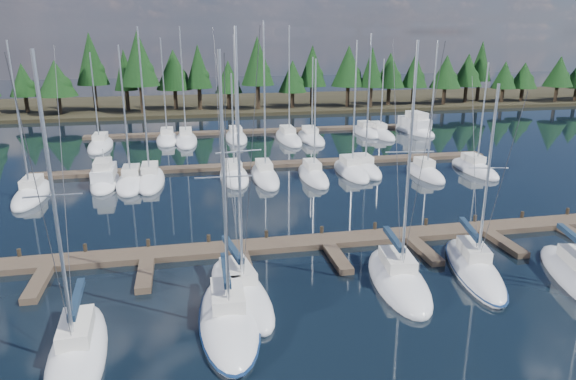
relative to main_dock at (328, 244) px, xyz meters
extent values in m
plane|color=black|center=(0.00, 12.64, -0.20)|extent=(260.00, 260.00, 0.00)
cube|color=#2C2718|center=(0.00, 72.64, 0.10)|extent=(220.00, 30.00, 0.60)
cube|color=brown|center=(0.00, 0.64, 0.00)|extent=(44.00, 2.00, 0.40)
cube|color=brown|center=(-18.00, -2.36, 0.00)|extent=(0.90, 4.00, 0.40)
cube|color=brown|center=(-12.00, -2.36, 0.00)|extent=(0.90, 4.00, 0.40)
cube|color=brown|center=(-6.00, -2.36, 0.00)|extent=(0.90, 4.00, 0.40)
cube|color=brown|center=(0.00, -2.36, 0.00)|extent=(0.90, 4.00, 0.40)
cube|color=brown|center=(6.00, -2.36, 0.00)|extent=(0.90, 4.00, 0.40)
cube|color=brown|center=(12.00, -2.36, 0.00)|extent=(0.90, 4.00, 0.40)
cylinder|color=#2E2519|center=(-20.00, 1.64, 0.25)|extent=(0.26, 0.26, 0.90)
cylinder|color=#2E2519|center=(-16.00, 1.64, 0.25)|extent=(0.26, 0.26, 0.90)
cylinder|color=#2E2519|center=(-12.00, 1.64, 0.25)|extent=(0.26, 0.26, 0.90)
cylinder|color=#2E2519|center=(-8.00, 1.64, 0.25)|extent=(0.26, 0.26, 0.90)
cylinder|color=#2E2519|center=(-4.00, 1.64, 0.25)|extent=(0.26, 0.26, 0.90)
cylinder|color=#2E2519|center=(0.00, 1.64, 0.25)|extent=(0.26, 0.26, 0.90)
cylinder|color=#2E2519|center=(4.00, 1.64, 0.25)|extent=(0.26, 0.26, 0.90)
cylinder|color=#2E2519|center=(8.00, 1.64, 0.25)|extent=(0.26, 0.26, 0.90)
cylinder|color=#2E2519|center=(12.00, 1.64, 0.25)|extent=(0.26, 0.26, 0.90)
cylinder|color=#2E2519|center=(16.00, 1.64, 0.25)|extent=(0.26, 0.26, 0.90)
cylinder|color=#2E2519|center=(20.00, 1.64, 0.25)|extent=(0.26, 0.26, 0.90)
cube|color=brown|center=(0.00, 22.64, 0.00)|extent=(50.00, 1.80, 0.40)
cube|color=brown|center=(0.00, 42.64, 0.00)|extent=(46.00, 1.80, 0.40)
ellipsoid|color=silver|center=(-14.47, -9.94, -0.05)|extent=(2.98, 9.04, 1.90)
cube|color=silver|center=(-14.49, -9.49, 1.15)|extent=(1.53, 2.92, 0.70)
cylinder|color=silver|center=(-14.44, -10.38, 7.07)|extent=(0.17, 0.17, 12.56)
cylinder|color=silver|center=(-14.55, -8.42, 1.90)|extent=(0.34, 3.92, 0.12)
cube|color=#15263B|center=(-14.55, -8.42, 2.05)|extent=(0.56, 3.76, 0.30)
cylinder|color=silver|center=(-14.44, -10.38, 7.70)|extent=(2.24, 0.19, 0.07)
cylinder|color=#3F3F44|center=(-14.34, -12.29, 6.92)|extent=(0.24, 3.86, 12.86)
cylinder|color=#3F3F44|center=(-14.57, -8.02, 6.92)|extent=(0.29, 4.75, 12.87)
ellipsoid|color=silver|center=(-7.52, -8.30, -0.05)|extent=(3.17, 9.14, 1.90)
cube|color=silver|center=(-7.51, -7.84, 1.15)|extent=(1.69, 2.94, 0.70)
cylinder|color=silver|center=(-7.53, -8.75, 7.02)|extent=(0.16, 0.16, 12.44)
cylinder|color=silver|center=(-7.48, -6.76, 1.90)|extent=(0.22, 3.99, 0.12)
cube|color=#15263B|center=(-7.48, -6.76, 2.05)|extent=(0.45, 3.82, 0.30)
cylinder|color=silver|center=(-7.53, -8.75, 7.64)|extent=(2.65, 0.14, 0.07)
cylinder|color=#3F3F44|center=(-7.58, -10.70, 6.87)|extent=(0.13, 3.93, 12.75)
cylinder|color=#3F3F44|center=(-7.47, -6.35, 6.87)|extent=(0.15, 4.83, 12.75)
ellipsoid|color=#0E2248|center=(-7.52, -8.30, 0.02)|extent=(3.29, 9.51, 0.18)
ellipsoid|color=silver|center=(-6.62, -5.62, -0.05)|extent=(4.07, 9.15, 1.90)
cube|color=silver|center=(-6.70, -5.18, 1.15)|extent=(1.90, 3.03, 0.70)
cylinder|color=silver|center=(-6.55, -6.05, 7.50)|extent=(0.18, 0.18, 13.41)
cylinder|color=silver|center=(-6.87, -4.14, 1.90)|extent=(0.76, 3.85, 0.12)
cube|color=#15263B|center=(-6.87, -4.14, 2.05)|extent=(0.96, 3.72, 0.30)
cylinder|color=silver|center=(-6.55, -6.05, 8.17)|extent=(2.36, 0.46, 0.07)
cylinder|color=#3F3F44|center=(-6.23, -7.93, 7.35)|extent=(0.66, 3.78, 13.72)
cylinder|color=#3F3F44|center=(-6.94, -3.75, 7.35)|extent=(0.81, 4.65, 13.72)
ellipsoid|color=silver|center=(2.60, -5.97, -0.05)|extent=(3.91, 8.81, 1.90)
cube|color=silver|center=(2.65, -5.55, 1.15)|extent=(1.92, 2.90, 0.70)
cylinder|color=silver|center=(2.55, -6.39, 7.18)|extent=(0.18, 0.18, 12.76)
cylinder|color=silver|center=(2.77, -4.53, 1.90)|extent=(0.56, 3.74, 0.12)
cube|color=#15263B|center=(2.77, -4.53, 2.05)|extent=(0.77, 3.60, 0.30)
cylinder|color=silver|center=(2.55, -6.39, 7.81)|extent=(2.63, 0.38, 0.07)
cylinder|color=#3F3F44|center=(2.33, -8.21, 7.03)|extent=(0.46, 3.67, 13.07)
cylinder|color=#3F3F44|center=(2.81, -4.15, 7.03)|extent=(0.56, 4.52, 13.07)
ellipsoid|color=silver|center=(7.73, -5.51, -0.05)|extent=(4.51, 9.28, 1.90)
cube|color=silver|center=(7.84, -5.08, 1.15)|extent=(2.00, 3.10, 0.70)
cylinder|color=silver|center=(7.63, -5.95, 6.03)|extent=(0.19, 0.19, 10.47)
cylinder|color=silver|center=(8.09, -4.04, 1.90)|extent=(1.05, 3.85, 0.12)
cube|color=#15263B|center=(8.09, -4.04, 2.05)|extent=(1.23, 3.73, 0.30)
cylinder|color=silver|center=(7.63, -5.95, 6.55)|extent=(2.18, 0.59, 0.07)
cylinder|color=#3F3F44|center=(7.17, -7.82, 5.88)|extent=(0.94, 3.77, 10.78)
cylinder|color=#3F3F44|center=(8.18, -3.64, 5.88)|extent=(1.16, 4.64, 10.78)
ellipsoid|color=#0E2248|center=(7.73, -5.51, 0.02)|extent=(4.69, 9.65, 0.18)
cylinder|color=silver|center=(13.57, -6.56, 1.90)|extent=(1.26, 4.31, 0.12)
cube|color=#15263B|center=(13.57, -6.56, 2.05)|extent=(1.43, 4.18, 0.30)
ellipsoid|color=silver|center=(-22.90, 16.04, -0.05)|extent=(2.60, 8.83, 1.90)
cube|color=silver|center=(-22.90, 16.48, 1.15)|extent=(1.43, 2.83, 0.70)
cylinder|color=silver|center=(-22.90, 15.60, 7.06)|extent=(0.16, 0.16, 12.53)
ellipsoid|color=silver|center=(-14.52, 18.31, -0.05)|extent=(2.77, 8.56, 1.90)
cube|color=silver|center=(-14.52, 18.74, 1.15)|extent=(1.52, 2.74, 0.70)
cylinder|color=silver|center=(-14.52, 17.88, 6.82)|extent=(0.16, 0.16, 12.05)
ellipsoid|color=silver|center=(-12.80, 18.87, -0.05)|extent=(2.76, 9.38, 1.90)
cube|color=silver|center=(-12.80, 19.34, 1.15)|extent=(1.52, 3.00, 0.70)
cylinder|color=silver|center=(-12.80, 18.40, 7.61)|extent=(0.16, 0.16, 13.62)
ellipsoid|color=silver|center=(-4.58, 18.61, -0.05)|extent=(2.82, 8.43, 1.90)
cube|color=silver|center=(-4.58, 19.03, 1.15)|extent=(1.55, 2.70, 0.70)
cylinder|color=silver|center=(-4.58, 18.19, 5.51)|extent=(0.16, 0.16, 9.43)
ellipsoid|color=silver|center=(-1.56, 17.87, -0.05)|extent=(2.52, 9.25, 1.90)
cube|color=silver|center=(-1.56, 18.33, 1.15)|extent=(1.38, 2.96, 0.70)
cylinder|color=silver|center=(-1.56, 17.41, 7.86)|extent=(0.16, 0.16, 14.14)
ellipsoid|color=silver|center=(3.23, 17.07, -0.05)|extent=(2.46, 8.40, 1.90)
cube|color=silver|center=(3.23, 17.49, 1.15)|extent=(1.35, 2.69, 0.70)
cylinder|color=silver|center=(3.23, 16.65, 6.17)|extent=(0.16, 0.16, 10.75)
ellipsoid|color=silver|center=(7.55, 18.06, -0.05)|extent=(2.69, 8.55, 1.90)
cube|color=silver|center=(7.55, 18.48, 1.15)|extent=(1.48, 2.73, 0.70)
cylinder|color=silver|center=(7.55, 17.63, 6.99)|extent=(0.16, 0.16, 12.39)
ellipsoid|color=silver|center=(9.15, 18.55, -0.05)|extent=(2.81, 7.69, 1.90)
cube|color=silver|center=(9.15, 18.94, 1.15)|extent=(1.55, 2.46, 0.70)
cylinder|color=silver|center=(9.15, 18.17, 7.31)|extent=(0.16, 0.16, 13.02)
ellipsoid|color=silver|center=(14.77, 15.75, -0.05)|extent=(2.43, 7.35, 1.90)
cube|color=silver|center=(14.77, 16.12, 1.15)|extent=(1.34, 2.35, 0.70)
cylinder|color=silver|center=(14.77, 15.38, 6.99)|extent=(0.16, 0.16, 12.39)
ellipsoid|color=silver|center=(20.66, 16.31, -0.05)|extent=(2.60, 8.29, 1.90)
cube|color=silver|center=(20.66, 16.72, 1.15)|extent=(1.43, 2.65, 0.70)
cylinder|color=silver|center=(20.66, 15.89, 5.93)|extent=(0.16, 0.16, 10.27)
ellipsoid|color=silver|center=(-19.89, 36.49, -0.05)|extent=(2.89, 9.43, 1.90)
cube|color=silver|center=(-19.89, 36.97, 1.15)|extent=(1.59, 3.02, 0.70)
cylinder|color=silver|center=(-19.89, 36.02, 6.20)|extent=(0.16, 0.16, 10.81)
ellipsoid|color=silver|center=(-11.57, 38.72, -0.05)|extent=(2.92, 8.41, 1.90)
cube|color=silver|center=(-11.57, 39.14, 1.15)|extent=(1.61, 2.69, 0.70)
cylinder|color=silver|center=(-11.57, 38.30, 7.02)|extent=(0.16, 0.16, 12.45)
ellipsoid|color=silver|center=(-9.11, 37.83, -0.05)|extent=(2.89, 10.34, 1.90)
cube|color=silver|center=(-9.11, 38.35, 1.15)|extent=(1.59, 3.31, 0.70)
cylinder|color=silver|center=(-9.11, 37.31, 7.71)|extent=(0.16, 0.16, 13.82)
ellipsoid|color=silver|center=(-2.34, 38.17, -0.05)|extent=(2.88, 8.70, 1.90)
cube|color=silver|center=(-2.34, 38.61, 1.15)|extent=(1.58, 2.78, 0.70)
cylinder|color=silver|center=(-2.34, 37.74, 7.22)|extent=(0.16, 0.16, 12.84)
ellipsoid|color=silver|center=(4.64, 36.50, -0.05)|extent=(2.90, 11.28, 1.90)
cube|color=silver|center=(4.64, 37.07, 1.15)|extent=(1.59, 3.61, 0.70)
cylinder|color=silver|center=(4.64, 35.94, 7.77)|extent=(0.16, 0.16, 13.96)
ellipsoid|color=silver|center=(7.65, 35.84, -0.05)|extent=(2.99, 9.88, 1.90)
cube|color=silver|center=(7.65, 36.34, 1.15)|extent=(1.64, 3.16, 0.70)
cylinder|color=silver|center=(7.65, 35.35, 5.82)|extent=(0.16, 0.16, 10.04)
ellipsoid|color=silver|center=(16.61, 38.62, -0.05)|extent=(2.99, 8.44, 1.90)
cube|color=silver|center=(16.61, 39.04, 1.15)|extent=(1.64, 2.70, 0.70)
cylinder|color=silver|center=(16.61, 38.20, 6.15)|extent=(0.16, 0.16, 10.72)
ellipsoid|color=silver|center=(18.07, 37.36, -0.05)|extent=(2.75, 10.24, 1.90)
cube|color=silver|center=(18.07, 37.88, 1.15)|extent=(1.51, 3.28, 0.70)
cylinder|color=silver|center=(18.07, 36.85, 5.62)|extent=(0.16, 0.16, 9.64)
ellipsoid|color=silver|center=(-17.07, 19.12, -0.10)|extent=(2.91, 8.16, 1.62)
cube|color=silver|center=(-17.07, 19.12, 0.97)|extent=(2.14, 4.50, 1.08)
cube|color=silver|center=(-17.06, 18.71, 1.86)|extent=(1.56, 2.87, 0.81)
cylinder|color=silver|center=(-17.09, 19.92, 2.40)|extent=(0.08, 0.08, 1.44)
ellipsoid|color=silver|center=(24.02, 38.59, -0.10)|extent=(4.39, 10.20, 1.98)
cube|color=silver|center=(24.02, 38.59, 1.23)|extent=(3.07, 5.68, 1.32)
cube|color=silver|center=(24.07, 38.10, 2.32)|extent=(2.19, 3.64, 0.99)
cylinder|color=silver|center=(23.91, 39.57, 2.98)|extent=(0.09, 0.09, 1.76)
cylinder|color=black|center=(-36.10, 66.04, 1.83)|extent=(0.70, 0.70, 2.87)
cone|color=black|center=(-36.10, 66.04, 6.05)|extent=(4.88, 4.88, 5.57)
ellipsoid|color=black|center=(-35.60, 66.04, 4.78)|extent=(2.93, 2.93, 2.93)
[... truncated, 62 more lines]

